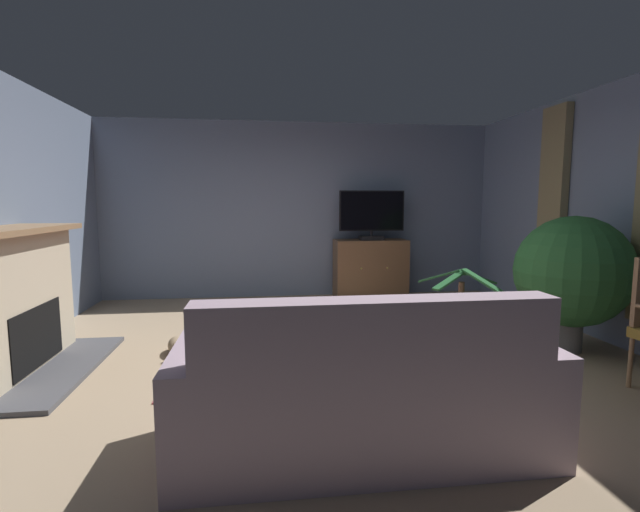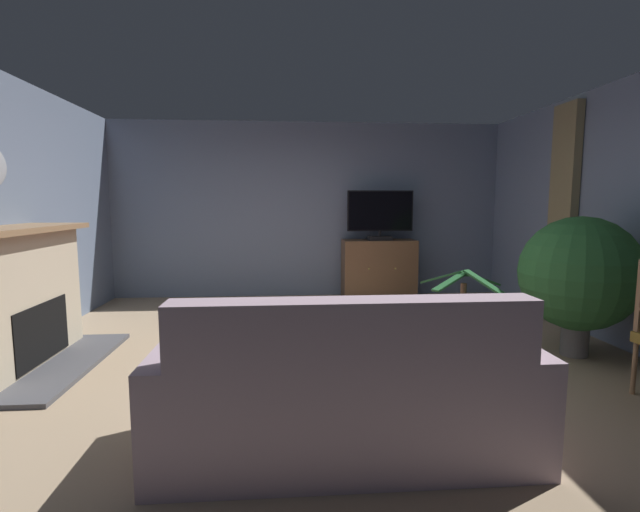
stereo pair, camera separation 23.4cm
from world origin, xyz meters
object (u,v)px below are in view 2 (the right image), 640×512
object	(u,v)px
television	(380,214)
sofa_floral	(345,400)
fireplace	(15,302)
potted_plant_small_fern_corner	(462,324)
tv_cabinet	(379,271)
tv_remote	(332,326)
cat	(178,344)
potted_plant_tall_palm_by_window	(579,274)
coffee_table	(325,336)

from	to	relation	value
television	sofa_floral	distance (m)	4.49
fireplace	potted_plant_small_fern_corner	world-z (taller)	fireplace
tv_cabinet	television	distance (m)	0.87
fireplace	potted_plant_small_fern_corner	distance (m)	4.16
tv_remote	television	bearing A→B (deg)	-33.26
tv_cabinet	cat	bearing A→B (deg)	-136.39
television	cat	world-z (taller)	television
television	potted_plant_tall_palm_by_window	distance (m)	3.06
television	cat	xyz separation A→B (m)	(-2.49, -2.32, -1.22)
coffee_table	potted_plant_small_fern_corner	distance (m)	1.59
television	tv_remote	size ratio (longest dim) A/B	5.85
potted_plant_tall_palm_by_window	coffee_table	bearing A→B (deg)	-171.18
fireplace	potted_plant_tall_palm_by_window	size ratio (longest dim) A/B	1.30
potted_plant_small_fern_corner	television	bearing A→B (deg)	97.99
fireplace	tv_remote	bearing A→B (deg)	-7.38
coffee_table	sofa_floral	size ratio (longest dim) A/B	0.45
fireplace	tv_cabinet	size ratio (longest dim) A/B	1.58
sofa_floral	cat	world-z (taller)	sofa_floral
television	tv_remote	distance (m)	3.30
coffee_table	tv_remote	world-z (taller)	tv_remote
coffee_table	potted_plant_tall_palm_by_window	xyz separation A→B (m)	(2.46, 0.38, 0.43)
fireplace	potted_plant_tall_palm_by_window	bearing A→B (deg)	-0.56
cat	tv_cabinet	bearing A→B (deg)	43.61
coffee_table	tv_cabinet	bearing A→B (deg)	70.60
tv_cabinet	sofa_floral	xyz separation A→B (m)	(-1.09, -4.30, -0.10)
cat	coffee_table	bearing A→B (deg)	-28.51
tv_cabinet	potted_plant_tall_palm_by_window	bearing A→B (deg)	-63.79
fireplace	potted_plant_tall_palm_by_window	xyz separation A→B (m)	(5.15, -0.05, 0.19)
fireplace	sofa_floral	world-z (taller)	fireplace
tv_remote	potted_plant_small_fern_corner	world-z (taller)	potted_plant_small_fern_corner
tv_remote	potted_plant_tall_palm_by_window	xyz separation A→B (m)	(2.39, 0.31, 0.37)
tv_remote	cat	size ratio (longest dim) A/B	0.26
tv_cabinet	potted_plant_small_fern_corner	xyz separation A→B (m)	(0.34, -2.48, -0.17)
television	potted_plant_tall_palm_by_window	size ratio (longest dim) A/B	0.74
potted_plant_small_fern_corner	coffee_table	bearing A→B (deg)	-155.82
tv_remote	sofa_floral	bearing A→B (deg)	163.54
fireplace	potted_plant_tall_palm_by_window	distance (m)	5.16
tv_cabinet	television	bearing A→B (deg)	-90.00
tv_remote	potted_plant_tall_palm_by_window	size ratio (longest dim) A/B	0.13
potted_plant_tall_palm_by_window	cat	distance (m)	3.93
potted_plant_small_fern_corner	potted_plant_tall_palm_by_window	bearing A→B (deg)	-14.77
tv_cabinet	sofa_floral	size ratio (longest dim) A/B	0.51
tv_remote	cat	bearing A→B (deg)	50.72
television	coffee_table	bearing A→B (deg)	-109.71
fireplace	tv_remote	world-z (taller)	fireplace
tv_cabinet	tv_remote	world-z (taller)	tv_cabinet
coffee_table	potted_plant_small_fern_corner	world-z (taller)	potted_plant_small_fern_corner
fireplace	potted_plant_small_fern_corner	bearing A→B (deg)	3.00
television	coffee_table	distance (m)	3.40
potted_plant_small_fern_corner	sofa_floral	bearing A→B (deg)	-128.23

